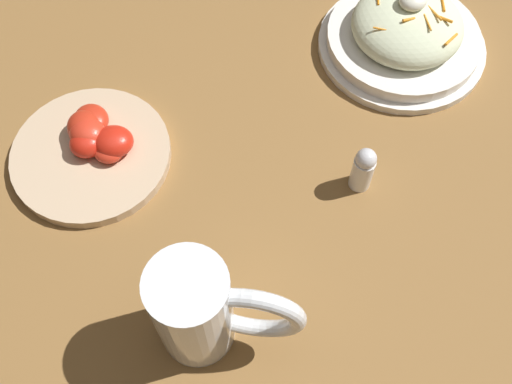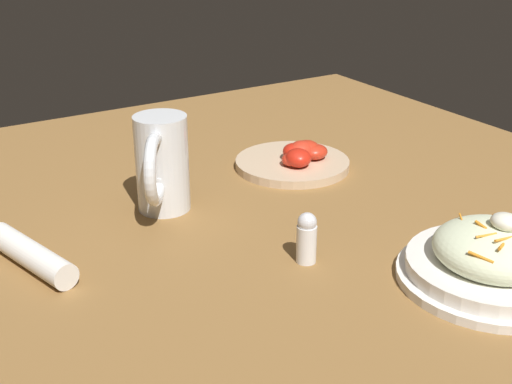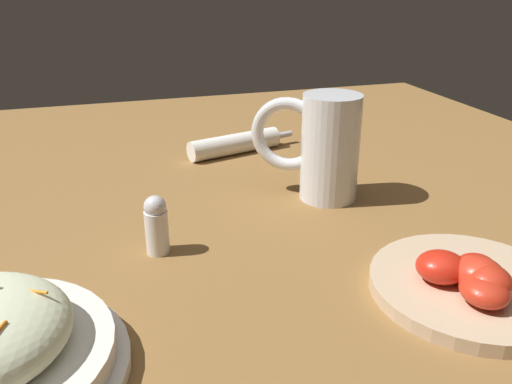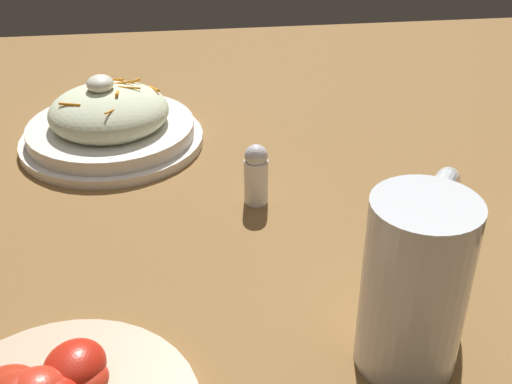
{
  "view_description": "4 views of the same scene",
  "coord_description": "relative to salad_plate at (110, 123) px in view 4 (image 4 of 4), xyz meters",
  "views": [
    {
      "loc": [
        -0.2,
        -0.23,
        0.66
      ],
      "look_at": [
        -0.06,
        0.07,
        0.05
      ],
      "focal_mm": 42.49,
      "sensor_mm": 36.0,
      "label": 1
    },
    {
      "loc": [
        0.72,
        -0.43,
        0.45
      ],
      "look_at": [
        -0.01,
        0.02,
        0.07
      ],
      "focal_mm": 48.55,
      "sensor_mm": 36.0,
      "label": 2
    },
    {
      "loc": [
        0.13,
        0.6,
        0.31
      ],
      "look_at": [
        -0.05,
        0.03,
        0.05
      ],
      "focal_mm": 37.45,
      "sensor_mm": 36.0,
      "label": 3
    },
    {
      "loc": [
        -0.54,
        0.13,
        0.39
      ],
      "look_at": [
        -0.01,
        0.06,
        0.07
      ],
      "focal_mm": 46.31,
      "sensor_mm": 36.0,
      "label": 4
    }
  ],
  "objects": [
    {
      "name": "salt_shaker",
      "position": [
        -0.16,
        -0.17,
        0.01
      ],
      "size": [
        0.03,
        0.03,
        0.07
      ],
      "color": "white",
      "rests_on": "ground_plane"
    },
    {
      "name": "ground_plane",
      "position": [
        -0.24,
        -0.22,
        -0.03
      ],
      "size": [
        1.43,
        1.43,
        0.0
      ],
      "primitive_type": "plane",
      "color": "olive"
    },
    {
      "name": "salad_plate",
      "position": [
        0.0,
        0.0,
        0.0
      ],
      "size": [
        0.23,
        0.23,
        0.09
      ],
      "color": "white",
      "rests_on": "ground_plane"
    },
    {
      "name": "beer_mug",
      "position": [
        -0.41,
        -0.26,
        0.04
      ],
      "size": [
        0.14,
        0.11,
        0.15
      ],
      "color": "white",
      "rests_on": "ground_plane"
    }
  ]
}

